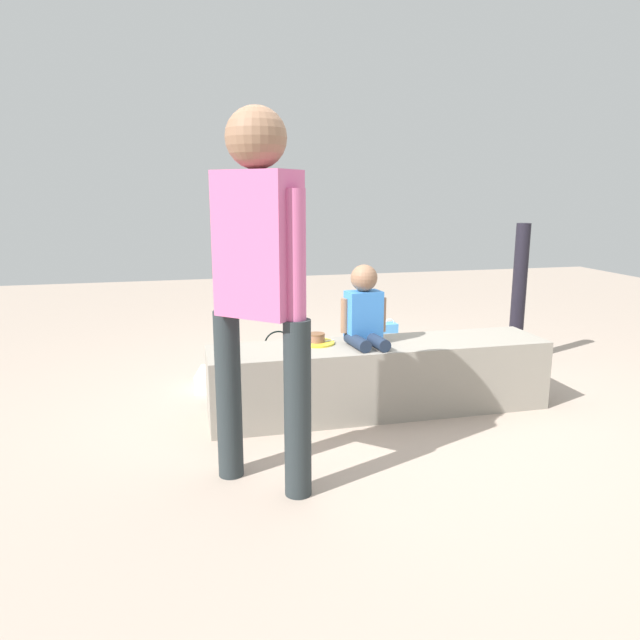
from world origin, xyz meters
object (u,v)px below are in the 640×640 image
water_bottle_near_gift (314,372)px  handbag_black_leather (278,358)px  adult_standing (259,268)px  gift_bag (385,337)px  child_seated (364,310)px  cake_plate (317,340)px  cake_box_white (222,379)px

water_bottle_near_gift → handbag_black_leather: bearing=125.0°
adult_standing → gift_bag: bearing=57.1°
handbag_black_leather → child_seated: bearing=-65.6°
adult_standing → handbag_black_leather: (0.34, 1.64, -0.89)m
adult_standing → cake_plate: 1.12m
child_seated → gift_bag: (0.60, 1.28, -0.52)m
gift_bag → cake_plate: bearing=-126.1°
gift_bag → child_seated: bearing=-115.2°
gift_bag → cake_box_white: bearing=-156.0°
cake_plate → adult_standing: bearing=-118.1°
adult_standing → cake_box_white: 1.72m
cake_plate → gift_bag: bearing=53.9°
child_seated → cake_plate: bearing=165.3°
child_seated → adult_standing: bearing=-133.2°
adult_standing → water_bottle_near_gift: adult_standing is taller
cake_box_white → handbag_black_leather: 0.48m
cake_plate → water_bottle_near_gift: bearing=78.6°
child_seated → water_bottle_near_gift: 0.80m
cake_plate → gift_bag: cake_plate is taller
child_seated → gift_bag: child_seated is taller
adult_standing → cake_box_white: size_ratio=5.08×
adult_standing → gift_bag: (1.34, 2.07, -0.89)m
cake_box_white → handbag_black_leather: bearing=25.6°
handbag_black_leather → gift_bag: bearing=23.3°
water_bottle_near_gift → handbag_black_leather: 0.37m
child_seated → handbag_black_leather: bearing=114.4°
cake_plate → cake_box_white: 0.88m
child_seated → adult_standing: (-0.73, -0.78, 0.37)m
cake_box_white → gift_bag: bearing=24.0°
gift_bag → handbag_black_leather: 1.08m
adult_standing → cake_box_white: (-0.09, 1.43, -0.95)m
handbag_black_leather → water_bottle_near_gift: bearing=-55.0°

